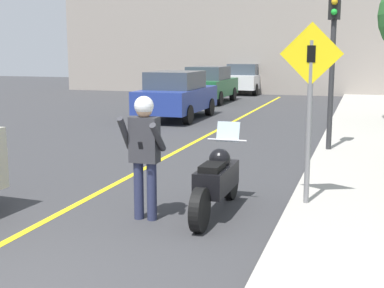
% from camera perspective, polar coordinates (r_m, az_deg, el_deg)
% --- Properties ---
extents(road_center_line, '(0.12, 36.00, 0.01)m').
position_cam_1_polar(road_center_line, '(11.23, -4.54, -2.32)').
color(road_center_line, yellow).
rests_on(road_center_line, ground).
extents(building_backdrop, '(28.00, 1.20, 7.65)m').
position_cam_1_polar(building_backdrop, '(30.40, 11.29, 12.42)').
color(building_backdrop, gray).
rests_on(building_backdrop, ground).
extents(motorcycle, '(0.62, 2.30, 1.28)m').
position_cam_1_polar(motorcycle, '(7.86, 2.68, -3.91)').
color(motorcycle, black).
rests_on(motorcycle, ground).
extents(person_biker, '(0.59, 0.48, 1.76)m').
position_cam_1_polar(person_biker, '(7.47, -5.11, -0.05)').
color(person_biker, '#282D4C').
rests_on(person_biker, ground).
extents(crossing_sign, '(0.91, 0.08, 2.66)m').
position_cam_1_polar(crossing_sign, '(7.98, 12.46, 5.00)').
color(crossing_sign, slate).
rests_on(crossing_sign, sidewalk_curb).
extents(traffic_light, '(0.26, 0.30, 3.70)m').
position_cam_1_polar(traffic_light, '(12.64, 14.84, 11.03)').
color(traffic_light, '#2D2D30').
rests_on(traffic_light, sidewalk_curb).
extents(parked_car_blue, '(1.88, 4.20, 1.68)m').
position_cam_1_polar(parked_car_blue, '(18.92, -1.65, 5.27)').
color(parked_car_blue, black).
rests_on(parked_car_blue, ground).
extents(parked_car_green, '(1.88, 4.20, 1.68)m').
position_cam_1_polar(parked_car_green, '(25.10, 1.84, 6.40)').
color(parked_car_green, black).
rests_on(parked_car_green, ground).
extents(parked_car_white, '(1.88, 4.20, 1.68)m').
position_cam_1_polar(parked_car_white, '(30.63, 5.71, 6.98)').
color(parked_car_white, black).
rests_on(parked_car_white, ground).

